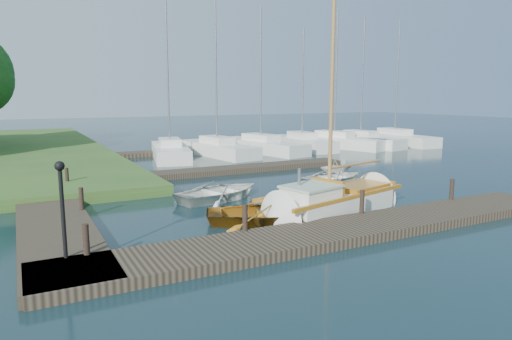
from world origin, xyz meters
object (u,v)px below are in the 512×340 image
tender_d (336,165)px  marina_boat_7 (394,138)px  mooring_post_4 (81,199)px  marina_boat_4 (302,142)px  mooring_post_5 (67,177)px  marina_boat_6 (360,140)px  marina_boat_5 (334,141)px  lamp_post (62,196)px  tender_c (333,176)px  marina_boat_2 (217,148)px  mooring_post_3 (452,189)px  sailboat (335,203)px  marina_boat_3 (261,145)px  mooring_post_1 (245,218)px  tender_a (220,189)px  dinghy (267,210)px  marina_boat_1 (170,150)px  mooring_post_0 (86,239)px  mooring_post_2 (362,202)px

tender_d → marina_boat_7: (14.67, 10.48, 0.08)m
mooring_post_4 → marina_boat_4: size_ratio=0.08×
mooring_post_5 → tender_d: (13.86, -1.59, -0.22)m
mooring_post_5 → marina_boat_6: 25.64m
marina_boat_5 → marina_boat_4: bearing=63.9°
lamp_post → tender_c: bearing=25.4°
marina_boat_4 → marina_boat_5: marina_boat_5 is taller
marina_boat_2 → marina_boat_6: 13.18m
mooring_post_3 → tender_c: size_ratio=0.22×
sailboat → marina_boat_3: 18.69m
mooring_post_1 → marina_boat_4: (14.87, 19.46, -0.14)m
tender_a → marina_boat_7: 26.62m
sailboat → tender_c: size_ratio=2.73×
dinghy → marina_boat_6: 25.27m
dinghy → marina_boat_3: (9.27, 17.69, 0.14)m
sailboat → marina_boat_1: marina_boat_1 is taller
mooring_post_5 → tender_c: size_ratio=0.22×
tender_c → marina_boat_6: marina_boat_6 is taller
mooring_post_1 → marina_boat_7: size_ratio=0.07×
mooring_post_1 → lamp_post: size_ratio=0.33×
mooring_post_3 → tender_c: bearing=99.6°
mooring_post_1 → marina_boat_6: marina_boat_6 is taller
lamp_post → tender_d: 17.13m
marina_boat_7 → marina_boat_1: bearing=92.9°
mooring_post_1 → tender_c: mooring_post_1 is taller
mooring_post_0 → mooring_post_3: bearing=0.0°
tender_a → marina_boat_2: 14.39m
mooring_post_2 → marina_boat_6: 24.25m
marina_boat_3 → mooring_post_3: bearing=163.4°
mooring_post_5 → marina_boat_2: (11.03, 8.77, -0.13)m
tender_c → marina_boat_6: bearing=-51.0°
tender_c → marina_boat_5: size_ratio=0.32×
lamp_post → mooring_post_5: bearing=84.3°
mooring_post_5 → marina_boat_1: bearing=49.5°
marina_boat_2 → marina_boat_7: marina_boat_2 is taller
mooring_post_0 → sailboat: sailboat is taller
mooring_post_0 → tender_c: bearing=26.3°
sailboat → marina_boat_5: size_ratio=0.87×
mooring_post_3 → marina_boat_2: (-1.97, 18.77, -0.13)m
mooring_post_4 → mooring_post_5: (0.00, 5.00, 0.00)m
marina_boat_1 → marina_boat_5: size_ratio=0.96×
tender_c → mooring_post_2: bearing=144.5°
tender_c → tender_a: bearing=89.9°
mooring_post_2 → mooring_post_4: bearing=149.5°
mooring_post_4 → tender_c: 12.02m
mooring_post_5 → marina_boat_7: size_ratio=0.07×
mooring_post_1 → mooring_post_5: bearing=111.8°
mooring_post_1 → tender_a: 5.70m
mooring_post_3 → tender_c: 6.26m
mooring_post_0 → tender_d: size_ratio=0.44×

